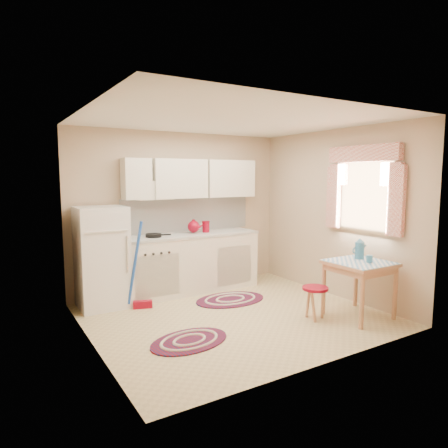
{
  "coord_description": "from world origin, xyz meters",
  "views": [
    {
      "loc": [
        -2.73,
        -4.24,
        1.81
      ],
      "look_at": [
        -0.0,
        0.25,
        1.18
      ],
      "focal_mm": 32.0,
      "sensor_mm": 36.0,
      "label": 1
    }
  ],
  "objects_px": {
    "fridge": "(102,257)",
    "stool": "(315,303)",
    "table": "(359,289)",
    "base_cabinets": "(188,264)"
  },
  "relations": [
    {
      "from": "fridge",
      "to": "stool",
      "type": "relative_size",
      "value": 3.33
    },
    {
      "from": "table",
      "to": "stool",
      "type": "distance_m",
      "value": 0.61
    },
    {
      "from": "base_cabinets",
      "to": "table",
      "type": "xyz_separation_m",
      "value": [
        1.37,
        -2.17,
        -0.08
      ]
    },
    {
      "from": "base_cabinets",
      "to": "stool",
      "type": "height_order",
      "value": "base_cabinets"
    },
    {
      "from": "base_cabinets",
      "to": "table",
      "type": "distance_m",
      "value": 2.57
    },
    {
      "from": "fridge",
      "to": "table",
      "type": "height_order",
      "value": "fridge"
    },
    {
      "from": "table",
      "to": "stool",
      "type": "height_order",
      "value": "table"
    },
    {
      "from": "table",
      "to": "stool",
      "type": "relative_size",
      "value": 1.71
    },
    {
      "from": "table",
      "to": "fridge",
      "type": "bearing_deg",
      "value": 141.97
    },
    {
      "from": "fridge",
      "to": "stool",
      "type": "distance_m",
      "value": 2.92
    }
  ]
}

